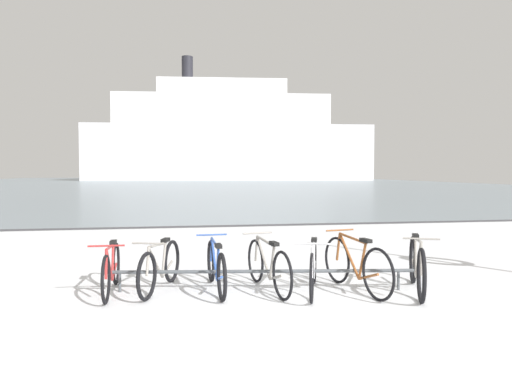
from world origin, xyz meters
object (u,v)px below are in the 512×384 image
(bicycle_0, at_px, (111,269))
(bicycle_3, at_px, (268,266))
(bicycle_2, at_px, (216,267))
(bicycle_6, at_px, (417,266))
(ferry_ship, at_px, (227,139))
(bicycle_4, at_px, (313,267))
(bicycle_5, at_px, (356,265))
(bicycle_1, at_px, (160,267))

(bicycle_0, height_order, bicycle_3, bicycle_3)
(bicycle_2, xyz_separation_m, bicycle_6, (2.77, -0.54, 0.04))
(bicycle_6, height_order, ferry_ship, ferry_ship)
(bicycle_2, relative_size, bicycle_4, 1.04)
(bicycle_5, height_order, bicycle_6, bicycle_6)
(bicycle_1, xyz_separation_m, bicycle_2, (0.78, -0.13, -0.00))
(bicycle_0, bearing_deg, bicycle_4, -7.80)
(bicycle_4, bearing_deg, bicycle_5, -4.01)
(bicycle_5, relative_size, ferry_ship, 0.03)
(bicycle_5, bearing_deg, ferry_ship, 85.53)
(bicycle_3, relative_size, bicycle_6, 1.00)
(bicycle_2, xyz_separation_m, ferry_ship, (8.21, 79.78, 7.35))
(bicycle_1, bearing_deg, bicycle_4, -11.53)
(bicycle_0, distance_m, bicycle_5, 3.42)
(bicycle_5, bearing_deg, bicycle_6, -13.62)
(bicycle_0, distance_m, bicycle_3, 2.18)
(bicycle_4, bearing_deg, bicycle_0, 172.20)
(bicycle_1, xyz_separation_m, bicycle_4, (2.12, -0.43, 0.01))
(bicycle_1, distance_m, bicycle_4, 2.16)
(bicycle_1, xyz_separation_m, ferry_ship, (8.99, 79.65, 7.35))
(bicycle_5, bearing_deg, bicycle_1, 170.12)
(bicycle_0, relative_size, ferry_ship, 0.03)
(bicycle_2, bearing_deg, bicycle_6, -11.10)
(bicycle_6, bearing_deg, bicycle_3, 167.84)
(bicycle_2, relative_size, ferry_ship, 0.03)
(bicycle_1, distance_m, bicycle_5, 2.77)
(bicycle_0, bearing_deg, bicycle_5, -7.12)
(bicycle_4, bearing_deg, bicycle_2, 167.30)
(bicycle_4, distance_m, bicycle_5, 0.61)
(bicycle_6, relative_size, ferry_ship, 0.03)
(bicycle_4, xyz_separation_m, ferry_ship, (6.87, 80.08, 7.33))
(bicycle_5, xyz_separation_m, bicycle_6, (0.82, -0.20, 0.00))
(bicycle_4, bearing_deg, ferry_ship, 85.10)
(bicycle_2, bearing_deg, bicycle_5, -10.03)
(bicycle_1, relative_size, bicycle_6, 0.95)
(bicycle_2, distance_m, bicycle_4, 1.37)
(bicycle_3, distance_m, bicycle_5, 1.24)
(bicycle_3, distance_m, bicycle_4, 0.64)
(bicycle_1, bearing_deg, ferry_ship, 83.56)
(bicycle_1, relative_size, bicycle_5, 0.93)
(bicycle_3, height_order, bicycle_6, bicycle_6)
(bicycle_6, bearing_deg, bicycle_1, 169.24)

